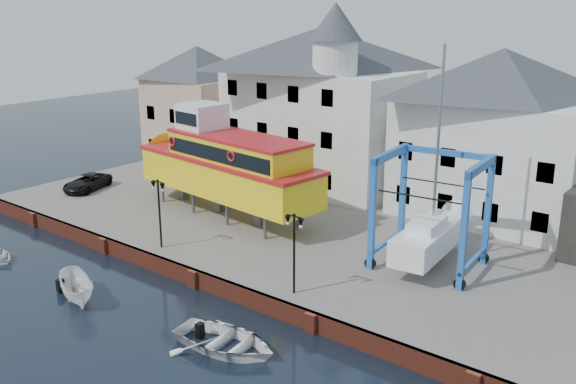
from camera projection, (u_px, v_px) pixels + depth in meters
The scene contains 13 objects.
ground at pixel (194, 287), 35.10m from camera, with size 140.00×140.00×0.00m, color #16222D.
hardstanding at pixel (313, 226), 43.21m from camera, with size 44.00×22.00×1.00m, color #665F5C.
quay_wall at pixel (195, 278), 35.04m from camera, with size 44.00×0.47×1.00m.
building_pink at pixel (199, 104), 57.59m from camera, with size 8.00×7.00×10.30m.
building_white_main at pixel (320, 105), 49.71m from camera, with size 14.00×8.30×14.00m.
building_white_right at pixel (497, 135), 42.10m from camera, with size 12.00×8.00×11.20m.
lamp_post_left at pixel (159, 196), 37.20m from camera, with size 1.12×0.32×4.20m.
lamp_post_right at pixel (294, 233), 31.23m from camera, with size 1.12×0.32×4.20m.
tour_boat at pixel (218, 163), 43.62m from camera, with size 17.23×5.83×7.36m.
travel_lift at pixel (434, 228), 35.42m from camera, with size 5.99×8.09×11.97m.
van at pixel (87, 182), 49.59m from camera, with size 1.99×4.33×1.20m, color black.
motorboat_a at pixel (79, 300), 33.55m from camera, with size 1.51×4.01×1.55m, color white.
motorboat_b at pixel (225, 349), 28.85m from camera, with size 3.65×5.12×1.06m, color white.
Camera 1 is at (24.04, -21.97, 15.00)m, focal length 40.00 mm.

